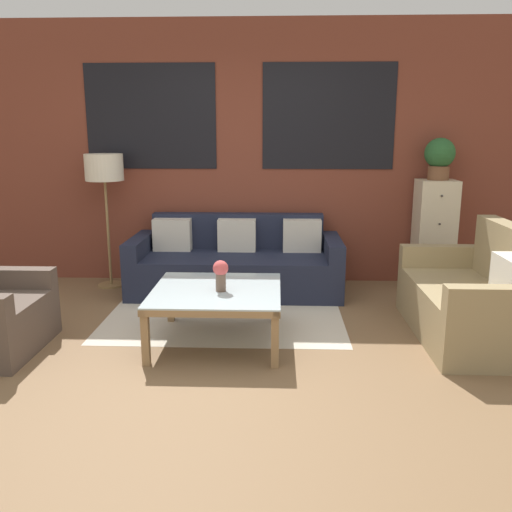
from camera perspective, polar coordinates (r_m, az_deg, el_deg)
name	(u,v)px	position (r m, az deg, el deg)	size (l,w,h in m)	color
ground_plane	(218,370)	(3.93, -4.06, -11.85)	(16.00, 16.00, 0.00)	brown
wall_back_brick	(240,154)	(6.00, -1.73, 10.69)	(8.40, 0.09, 2.80)	brown
rug	(225,315)	(5.01, -3.29, -6.22)	(2.13, 1.54, 0.00)	beige
couch_dark	(236,265)	(5.68, -2.11, -0.91)	(2.16, 0.88, 0.78)	#1E2338
settee_vintage	(474,300)	(4.75, 21.99, -4.36)	(0.80, 1.50, 0.92)	#99845B
coffee_table	(217,296)	(4.29, -4.16, -4.24)	(1.00, 1.00, 0.44)	silver
floor_lamp	(104,173)	(5.93, -15.67, 8.44)	(0.40, 0.40, 1.42)	olive
drawer_cabinet	(434,235)	(6.06, 18.20, 2.16)	(0.39, 0.37, 1.15)	beige
potted_plant	(440,157)	(5.97, 18.76, 9.87)	(0.31, 0.31, 0.43)	brown
flower_vase	(221,273)	(4.18, -3.74, -1.80)	(0.12, 0.12, 0.24)	brown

